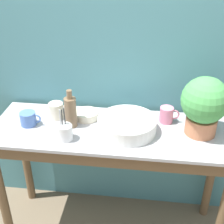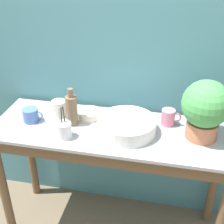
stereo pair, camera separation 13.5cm
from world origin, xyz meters
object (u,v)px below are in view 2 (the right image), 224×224
mug_cream (59,108)px  mug_pink (168,117)px  potted_plant (205,108)px  mug_blue (31,115)px  bowl_wash_large (127,126)px  bowl_small_cream (89,114)px  bottle_tall (72,110)px  utensil_cup (64,130)px

mug_cream → mug_pink: size_ratio=1.07×
potted_plant → mug_blue: potted_plant is taller
bowl_wash_large → bowl_small_cream: size_ratio=2.31×
bottle_tall → utensil_cup: bearing=-90.6°
potted_plant → bowl_wash_large: size_ratio=1.01×
potted_plant → utensil_cup: size_ratio=1.77×
mug_cream → mug_blue: size_ratio=1.00×
potted_plant → bowl_wash_large: 0.46m
mug_blue → bowl_small_cream: size_ratio=0.87×
potted_plant → bowl_small_cream: (-0.70, 0.08, -0.17)m
bowl_wash_large → bottle_tall: bottle_tall is taller
mug_cream → mug_pink: 0.70m
bowl_wash_large → utensil_cup: size_ratio=1.75×
mug_pink → bowl_small_cream: bearing=-178.0°
mug_pink → bowl_small_cream: mug_pink is taller
bottle_tall → mug_cream: (-0.12, 0.09, -0.05)m
bottle_tall → mug_cream: 0.15m
bottle_tall → mug_pink: size_ratio=1.98×
bottle_tall → mug_blue: 0.27m
mug_blue → mug_pink: bearing=9.4°
bowl_wash_large → mug_blue: 0.61m
bowl_wash_large → mug_cream: 0.47m
bowl_wash_large → mug_pink: size_ratio=2.86×
bowl_wash_large → bottle_tall: bearing=177.0°
mug_pink → bowl_wash_large: bearing=-150.2°
potted_plant → bottle_tall: 0.79m
bowl_small_cream → bowl_wash_large: bearing=-24.1°
mug_pink → mug_blue: mug_pink is taller
utensil_cup → bowl_small_cream: bearing=72.4°
potted_plant → mug_pink: potted_plant is taller
bottle_tall → mug_blue: bottle_tall is taller
mug_blue → potted_plant: bearing=2.2°
mug_pink → utensil_cup: 0.64m
mug_pink → mug_cream: bearing=-177.3°
potted_plant → utensil_cup: (-0.78, -0.17, -0.15)m
potted_plant → bowl_small_cream: bearing=173.2°
potted_plant → bottle_tall: size_ratio=1.46×
potted_plant → mug_cream: (-0.90, 0.07, -0.14)m
mug_pink → potted_plant: bearing=-27.3°
bottle_tall → bowl_small_cream: 0.15m
utensil_cup → mug_cream: bearing=116.2°
potted_plant → mug_pink: bearing=152.7°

